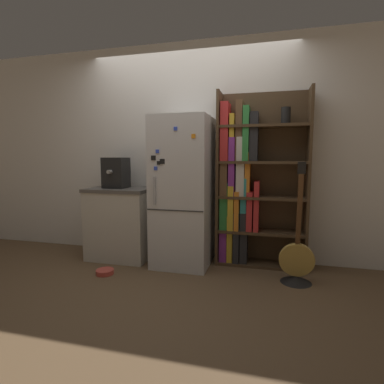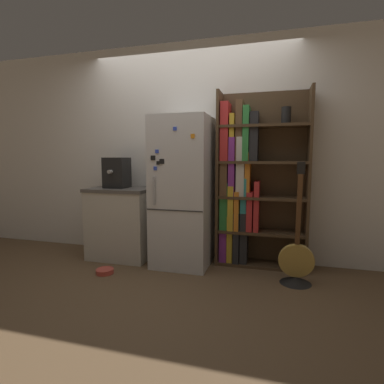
{
  "view_description": "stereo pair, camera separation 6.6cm",
  "coord_description": "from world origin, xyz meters",
  "px_view_note": "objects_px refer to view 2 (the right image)",
  "views": [
    {
      "loc": [
        0.94,
        -3.12,
        1.22
      ],
      "look_at": [
        0.1,
        0.15,
        0.84
      ],
      "focal_mm": 28.0,
      "sensor_mm": 36.0,
      "label": 1
    },
    {
      "loc": [
        1.01,
        -3.1,
        1.22
      ],
      "look_at": [
        0.1,
        0.15,
        0.84
      ],
      "focal_mm": 28.0,
      "sensor_mm": 36.0,
      "label": 2
    }
  ],
  "objects_px": {
    "espresso_machine": "(117,173)",
    "pet_bowl": "(105,271)",
    "guitar": "(296,266)",
    "refrigerator": "(183,192)",
    "bookshelf": "(248,184)"
  },
  "relations": [
    {
      "from": "refrigerator",
      "to": "bookshelf",
      "type": "height_order",
      "value": "bookshelf"
    },
    {
      "from": "espresso_machine",
      "to": "guitar",
      "type": "bearing_deg",
      "value": -7.64
    },
    {
      "from": "espresso_machine",
      "to": "bookshelf",
      "type": "bearing_deg",
      "value": 5.92
    },
    {
      "from": "bookshelf",
      "to": "refrigerator",
      "type": "bearing_deg",
      "value": -165.43
    },
    {
      "from": "bookshelf",
      "to": "pet_bowl",
      "type": "bearing_deg",
      "value": -153.27
    },
    {
      "from": "bookshelf",
      "to": "espresso_machine",
      "type": "bearing_deg",
      "value": -174.08
    },
    {
      "from": "guitar",
      "to": "refrigerator",
      "type": "bearing_deg",
      "value": 168.23
    },
    {
      "from": "refrigerator",
      "to": "pet_bowl",
      "type": "height_order",
      "value": "refrigerator"
    },
    {
      "from": "refrigerator",
      "to": "pet_bowl",
      "type": "relative_size",
      "value": 8.95
    },
    {
      "from": "espresso_machine",
      "to": "pet_bowl",
      "type": "distance_m",
      "value": 1.17
    },
    {
      "from": "refrigerator",
      "to": "guitar",
      "type": "distance_m",
      "value": 1.42
    },
    {
      "from": "bookshelf",
      "to": "pet_bowl",
      "type": "xyz_separation_m",
      "value": [
        -1.42,
        -0.72,
        -0.9
      ]
    },
    {
      "from": "pet_bowl",
      "to": "guitar",
      "type": "bearing_deg",
      "value": 8.1
    },
    {
      "from": "refrigerator",
      "to": "espresso_machine",
      "type": "relative_size",
      "value": 4.58
    },
    {
      "from": "guitar",
      "to": "bookshelf",
      "type": "bearing_deg",
      "value": 139.46
    }
  ]
}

